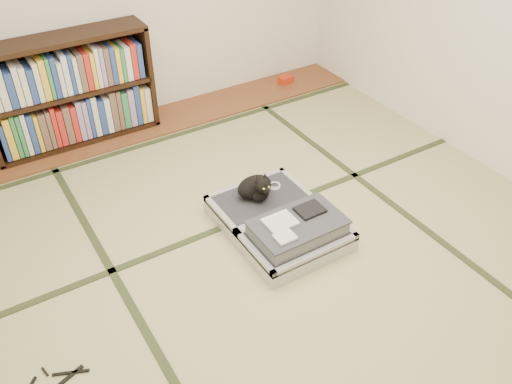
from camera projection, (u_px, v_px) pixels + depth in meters
floor at (277, 251)px, 3.60m from camera, size 4.50×4.50×0.00m
wood_strip at (157, 122)px, 4.95m from camera, size 4.00×0.50×0.02m
red_item at (286, 80)px, 5.54m from camera, size 0.16×0.11×0.07m
room_shell at (284, 39)px, 2.71m from camera, size 4.50×4.50×4.50m
tatami_borders at (240, 211)px, 3.93m from camera, size 4.00×4.50×0.01m
bookcase at (70, 93)px, 4.44m from camera, size 1.37×0.31×0.92m
suitcase at (281, 224)px, 3.68m from camera, size 0.68×0.90×0.27m
cat at (256, 187)px, 3.80m from camera, size 0.30×0.30×0.24m
cable_coil at (274, 186)px, 3.95m from camera, size 0.09×0.09×0.02m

